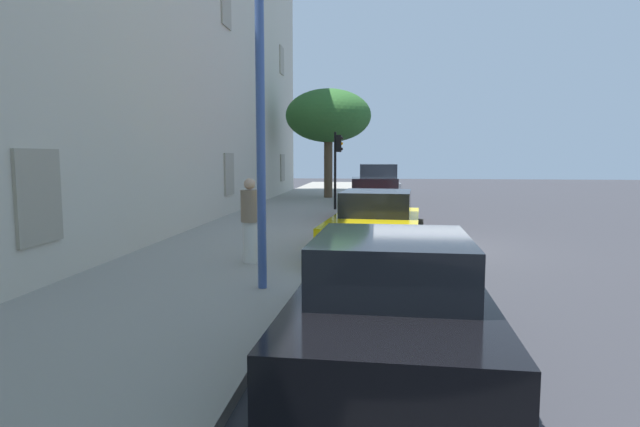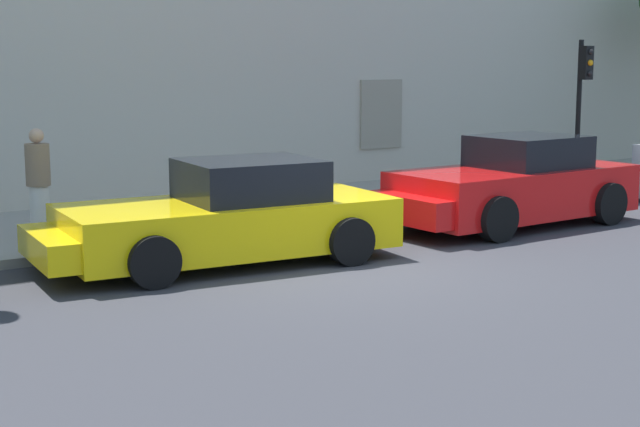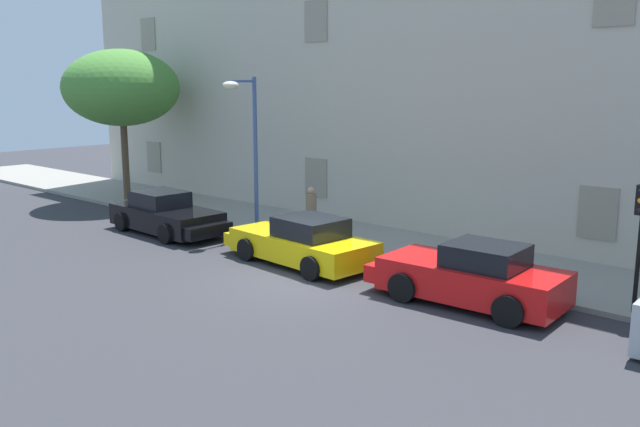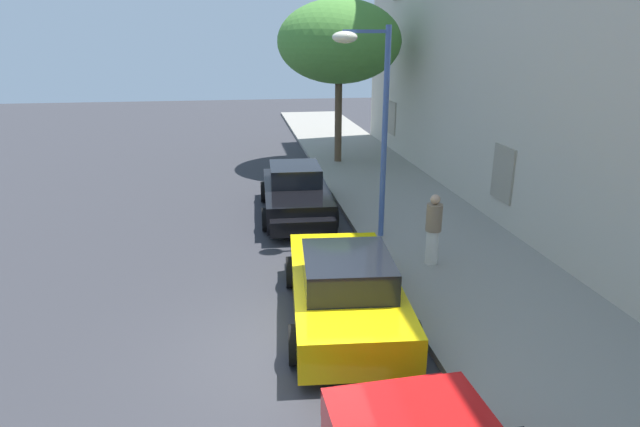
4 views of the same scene
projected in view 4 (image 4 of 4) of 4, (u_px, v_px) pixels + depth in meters
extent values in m
plane|color=#333338|center=(287.00, 357.00, 8.81)|extent=(80.00, 80.00, 0.00)
cube|color=gray|center=(533.00, 332.00, 9.44)|extent=(60.00, 4.08, 0.14)
cube|color=#9E937F|center=(392.00, 118.00, 24.36)|extent=(1.10, 0.06, 1.50)
cube|color=#9E937F|center=(503.00, 174.00, 14.29)|extent=(1.10, 0.06, 1.50)
cube|color=black|center=(296.00, 197.00, 15.88)|extent=(4.57, 2.04, 0.74)
cube|color=black|center=(295.00, 174.00, 16.00)|extent=(1.86, 1.57, 0.55)
cube|color=black|center=(302.00, 221.00, 14.04)|extent=(1.41, 1.78, 0.41)
cylinder|color=black|center=(333.00, 217.00, 14.73)|extent=(0.67, 0.26, 0.66)
cylinder|color=black|center=(266.00, 219.00, 14.52)|extent=(0.67, 0.26, 0.66)
cylinder|color=black|center=(321.00, 190.00, 17.37)|extent=(0.67, 0.26, 0.66)
cylinder|color=black|center=(264.00, 192.00, 17.16)|extent=(0.67, 0.26, 0.66)
cube|color=yellow|center=(344.00, 293.00, 9.90)|extent=(4.70, 2.30, 0.69)
cube|color=black|center=(347.00, 270.00, 9.38)|extent=(1.94, 1.69, 0.56)
cube|color=yellow|center=(334.00, 255.00, 11.83)|extent=(1.51, 1.89, 0.38)
cylinder|color=black|center=(292.00, 272.00, 11.23)|extent=(0.69, 0.29, 0.67)
cylinder|color=black|center=(381.00, 269.00, 11.37)|extent=(0.69, 0.29, 0.67)
cylinder|color=black|center=(296.00, 345.00, 8.56)|extent=(0.69, 0.29, 0.67)
cylinder|color=black|center=(412.00, 340.00, 8.70)|extent=(0.69, 0.29, 0.67)
cube|color=red|center=(398.00, 427.00, 6.54)|extent=(1.38, 1.78, 0.44)
cylinder|color=brown|center=(338.00, 117.00, 21.78)|extent=(0.29, 0.29, 3.71)
ellipsoid|color=#4C8C38|center=(339.00, 42.00, 20.83)|extent=(4.95, 4.95, 3.27)
cylinder|color=#3F5999|center=(385.00, 137.00, 13.07)|extent=(0.14, 0.14, 5.27)
cube|color=#3F5999|center=(366.00, 31.00, 12.20)|extent=(0.08, 1.10, 0.08)
ellipsoid|color=#EAE5C6|center=(345.00, 37.00, 12.17)|extent=(0.44, 0.60, 0.28)
cylinder|color=silver|center=(432.00, 247.00, 12.03)|extent=(0.37, 0.37, 0.81)
cylinder|color=#8C7259|center=(434.00, 218.00, 11.80)|extent=(0.47, 0.47, 0.63)
sphere|color=tan|center=(435.00, 199.00, 11.67)|extent=(0.22, 0.22, 0.22)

